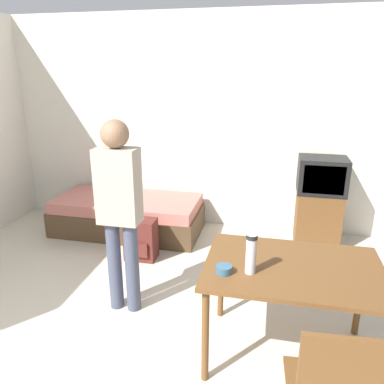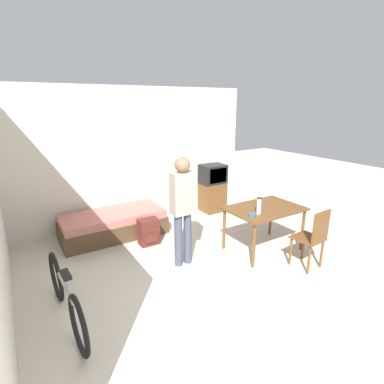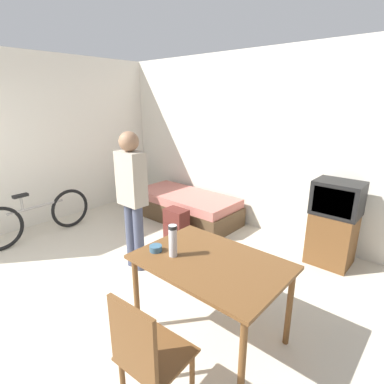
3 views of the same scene
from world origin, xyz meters
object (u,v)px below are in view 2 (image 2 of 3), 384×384
object	(u,v)px
daybed	(114,224)
bicycle	(66,297)
wooden_chair	(313,236)
mate_bowl	(252,215)
tv	(213,188)
person_standing	(183,204)
dining_table	(265,213)
thermos_flask	(259,205)
backpack	(149,232)

from	to	relation	value
daybed	bicycle	xyz separation A→B (m)	(-1.16, -1.99, 0.10)
wooden_chair	mate_bowl	size ratio (longest dim) A/B	8.60
tv	bicycle	size ratio (longest dim) A/B	0.65
person_standing	mate_bowl	world-z (taller)	person_standing
tv	bicycle	bearing A→B (deg)	-148.73
dining_table	wooden_chair	xyz separation A→B (m)	(0.16, -0.84, -0.13)
bicycle	mate_bowl	xyz separation A→B (m)	(2.68, -0.04, 0.44)
daybed	mate_bowl	world-z (taller)	mate_bowl
thermos_flask	dining_table	bearing A→B (deg)	27.45
bicycle	person_standing	bearing A→B (deg)	13.95
bicycle	thermos_flask	distance (m)	2.91
person_standing	wooden_chair	bearing A→B (deg)	-35.96
thermos_flask	backpack	xyz separation A→B (m)	(-1.27, 1.33, -0.66)
person_standing	daybed	bearing A→B (deg)	110.84
daybed	dining_table	size ratio (longest dim) A/B	1.54
dining_table	backpack	distance (m)	2.00
thermos_flask	daybed	bearing A→B (deg)	130.36
person_standing	mate_bowl	xyz separation A→B (m)	(0.93, -0.48, -0.20)
tv	dining_table	bearing A→B (deg)	-100.64
wooden_chair	bicycle	distance (m)	3.38
tv	thermos_flask	size ratio (longest dim) A/B	3.88
mate_bowl	dining_table	bearing A→B (deg)	22.68
daybed	wooden_chair	world-z (taller)	wooden_chair
daybed	tv	bearing A→B (deg)	3.53
wooden_chair	thermos_flask	distance (m)	0.90
person_standing	thermos_flask	xyz separation A→B (m)	(1.10, -0.44, -0.08)
daybed	bicycle	size ratio (longest dim) A/B	1.13
tv	bicycle	distance (m)	4.11
person_standing	backpack	size ratio (longest dim) A/B	3.60
wooden_chair	bicycle	world-z (taller)	wooden_chair
bicycle	thermos_flask	size ratio (longest dim) A/B	6.00
daybed	bicycle	world-z (taller)	bicycle
mate_bowl	tv	bearing A→B (deg)	69.12
daybed	dining_table	xyz separation A→B (m)	(1.98, -1.84, 0.43)
dining_table	backpack	xyz separation A→B (m)	(-1.56, 1.18, -0.43)
daybed	person_standing	xyz separation A→B (m)	(0.59, -1.55, 0.75)
wooden_chair	person_standing	size ratio (longest dim) A/B	0.56
person_standing	thermos_flask	world-z (taller)	person_standing
dining_table	thermos_flask	xyz separation A→B (m)	(-0.29, -0.15, 0.24)
mate_bowl	thermos_flask	bearing A→B (deg)	13.85
tv	dining_table	distance (m)	2.02
tv	person_standing	size ratio (longest dim) A/B	0.64
thermos_flask	mate_bowl	distance (m)	0.22
dining_table	bicycle	bearing A→B (deg)	-177.32
bicycle	mate_bowl	size ratio (longest dim) A/B	15.29
mate_bowl	daybed	bearing A→B (deg)	126.82
thermos_flask	tv	bearing A→B (deg)	72.81
backpack	daybed	bearing A→B (deg)	122.21
daybed	tv	world-z (taller)	tv
thermos_flask	wooden_chair	bearing A→B (deg)	-56.80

